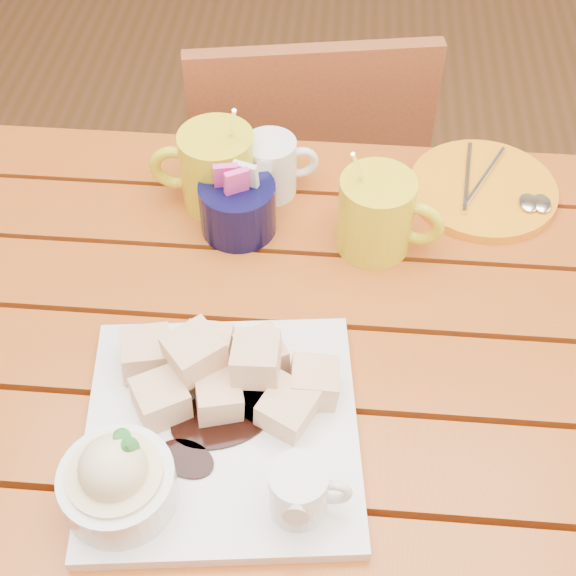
# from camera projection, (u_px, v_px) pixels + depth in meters

# --- Properties ---
(table) EXTENTS (1.20, 0.79, 0.75)m
(table) POSITION_uv_depth(u_px,v_px,m) (257.00, 413.00, 0.98)
(table) COLOR #923A12
(table) RESTS_ON ground
(dessert_plate) EXTENTS (0.31, 0.31, 0.11)m
(dessert_plate) POSITION_uv_depth(u_px,v_px,m) (199.00, 433.00, 0.80)
(dessert_plate) COLOR white
(dessert_plate) RESTS_ON table
(coffee_mug_left) EXTENTS (0.14, 0.10, 0.16)m
(coffee_mug_left) POSITION_uv_depth(u_px,v_px,m) (215.00, 168.00, 1.03)
(coffee_mug_left) COLOR yellow
(coffee_mug_left) RESTS_ON table
(coffee_mug_right) EXTENTS (0.13, 0.09, 0.16)m
(coffee_mug_right) POSITION_uv_depth(u_px,v_px,m) (378.00, 214.00, 0.98)
(coffee_mug_right) COLOR yellow
(coffee_mug_right) RESTS_ON table
(cream_pitcher) EXTENTS (0.10, 0.09, 0.08)m
(cream_pitcher) POSITION_uv_depth(u_px,v_px,m) (272.00, 166.00, 1.05)
(cream_pitcher) COLOR white
(cream_pitcher) RESTS_ON table
(sugar_caddy) EXTENTS (0.10, 0.10, 0.11)m
(sugar_caddy) POSITION_uv_depth(u_px,v_px,m) (238.00, 206.00, 1.01)
(sugar_caddy) COLOR black
(sugar_caddy) RESTS_ON table
(orange_saucer) EXTENTS (0.20, 0.20, 0.02)m
(orange_saucer) POSITION_uv_depth(u_px,v_px,m) (484.00, 189.00, 1.08)
(orange_saucer) COLOR orange
(orange_saucer) RESTS_ON table
(chair_far) EXTENTS (0.45, 0.45, 0.83)m
(chair_far) POSITION_uv_depth(u_px,v_px,m) (304.00, 189.00, 1.52)
(chair_far) COLOR brown
(chair_far) RESTS_ON ground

